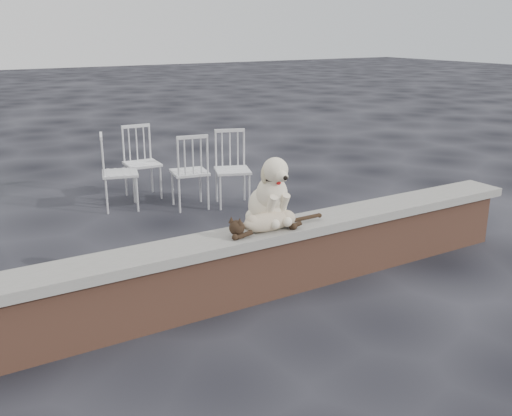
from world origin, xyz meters
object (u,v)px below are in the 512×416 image
chair_d (232,169)px  chair_c (190,171)px  dog (268,189)px  cat (269,220)px  chair_b (142,163)px  chair_e (120,172)px

chair_d → chair_c: 0.53m
dog → chair_d: (0.91, 2.27, -0.41)m
dog → cat: (-0.08, -0.15, -0.21)m
chair_b → dog: bearing=-88.6°
chair_d → chair_b: bearing=152.5°
dog → chair_b: size_ratio=0.64×
dog → chair_c: dog is taller
chair_d → chair_e: same height
cat → chair_d: (0.99, 2.42, -0.20)m
chair_d → chair_c: size_ratio=1.00×
cat → chair_c: 2.67m
cat → chair_e: bearing=98.2°
chair_d → chair_e: 1.38m
cat → chair_b: (0.15, 3.34, -0.20)m
chair_e → chair_c: bearing=-101.4°
dog → chair_d: dog is taller
chair_b → cat: bearing=-89.9°
dog → chair_b: bearing=92.0°
chair_b → chair_e: same height
cat → chair_b: chair_b is taller
chair_d → dog: bearing=-91.7°
chair_d → chair_e: (-1.25, 0.58, 0.00)m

